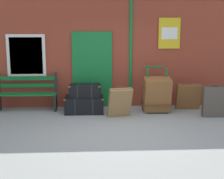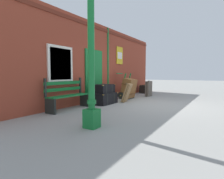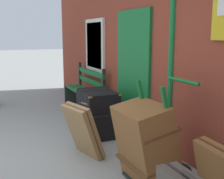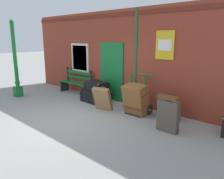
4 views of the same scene
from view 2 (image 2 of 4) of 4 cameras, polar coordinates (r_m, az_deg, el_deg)
name	(u,v)px [view 2 (image 2 of 4)]	position (r m, az deg, el deg)	size (l,w,h in m)	color
ground_plane	(157,105)	(7.09, 13.45, -4.60)	(60.00, 60.00, 0.00)	gray
brick_facade	(98,63)	(8.16, -4.19, 7.98)	(10.40, 0.35, 3.20)	brown
lamp_post	(91,75)	(3.90, -6.29, 4.28)	(0.28, 0.28, 2.91)	#146B2D
platform_bench	(68,96)	(6.13, -13.27, -1.84)	(1.60, 0.43, 1.01)	#146B2D
steamer_trunk_base	(104,98)	(7.14, -2.48, -2.70)	(1.02, 0.67, 0.43)	black
steamer_trunk_middle	(104,89)	(7.14, -2.58, 0.28)	(0.83, 0.58, 0.33)	black
porters_trolley	(125,93)	(8.79, 4.07, -0.93)	(0.71, 0.67, 1.18)	black
large_brown_trunk	(129,88)	(8.70, 5.12, 0.36)	(0.70, 0.61, 0.95)	brown
suitcase_oxblood	(127,93)	(7.62, 4.59, -0.97)	(0.64, 0.50, 0.77)	olive
suitcase_beige	(149,89)	(9.74, 11.10, 0.23)	(0.55, 0.19, 0.81)	#51473D
suitcase_umber	(132,89)	(9.65, 6.01, 0.10)	(0.66, 0.34, 0.74)	brown
corner_trunk	(145,89)	(11.36, 10.10, 0.14)	(0.73, 0.55, 0.49)	black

